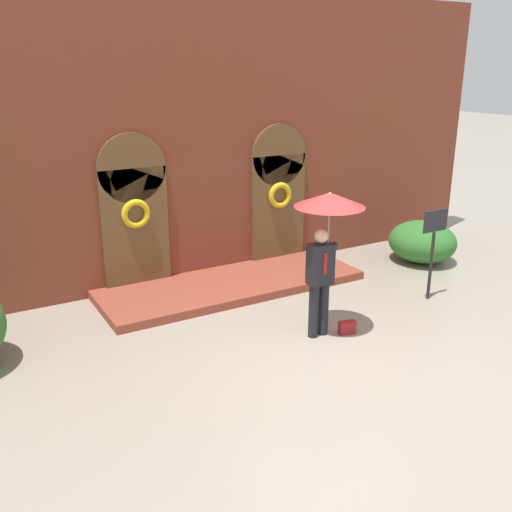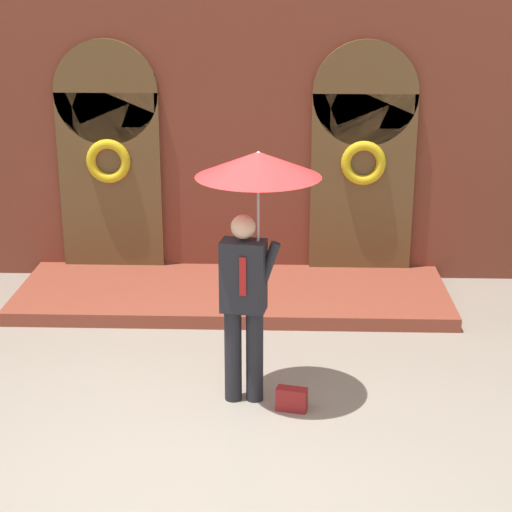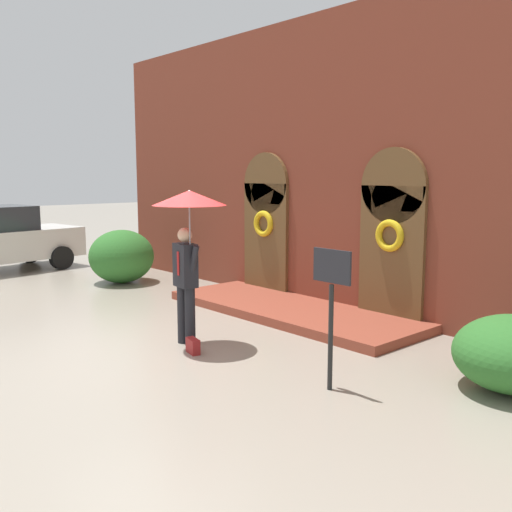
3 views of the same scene
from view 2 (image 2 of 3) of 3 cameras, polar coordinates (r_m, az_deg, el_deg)
name	(u,v)px [view 2 (image 2 of 3)]	position (r m, az deg, el deg)	size (l,w,h in m)	color
ground_plane	(212,427)	(7.70, -2.96, -11.32)	(80.00, 80.00, 0.00)	gray
building_facade	(236,68)	(10.89, -1.34, 12.43)	(14.00, 2.30, 5.60)	brown
person_with_umbrella	(254,202)	(7.44, -0.11, 3.60)	(1.10, 1.10, 2.36)	black
handbag	(292,399)	(7.92, 2.40, -9.52)	(0.28, 0.12, 0.22)	maroon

